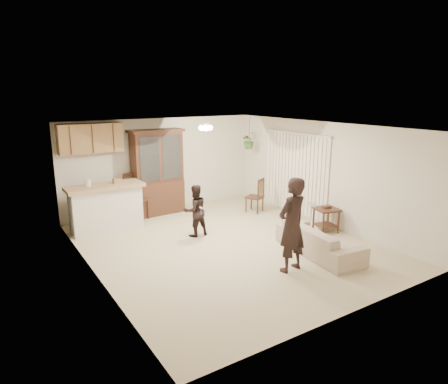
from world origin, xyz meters
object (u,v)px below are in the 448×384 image
adult (292,223)px  chair_bar (137,206)px  china_hutch (158,173)px  chair_hutch_left (139,206)px  chair_hutch_right (254,202)px  child (195,207)px  sofa (319,236)px  side_table (326,219)px

adult → chair_bar: 4.68m
china_hutch → chair_hutch_left: 1.00m
china_hutch → chair_hutch_right: size_ratio=2.40×
child → chair_hutch_right: 2.40m
chair_bar → chair_hutch_right: 3.12m
child → chair_hutch_left: 2.13m
sofa → chair_hutch_left: 4.79m
chair_bar → adult: bearing=-78.6°
sofa → chair_bar: size_ratio=1.61×
china_hutch → chair_bar: china_hutch is taller
side_table → chair_bar: bearing=135.1°
adult → side_table: bearing=-160.5°
adult → china_hutch: bearing=-91.5°
sofa → china_hutch: bearing=26.5°
sofa → child: (-1.59, 2.26, 0.31)m
child → chair_hutch_left: (-0.57, 2.01, -0.39)m
child → side_table: 3.06m
china_hutch → chair_hutch_left: bearing=-178.1°
chair_hutch_left → chair_hutch_right: 3.07m
side_table → chair_hutch_right: size_ratio=0.67×
child → sofa: bearing=125.4°
adult → chair_bar: bearing=-83.3°
chair_hutch_left → adult: bearing=-27.1°
china_hutch → sofa: bearing=-71.4°
adult → chair_hutch_left: adult is taller
sofa → chair_bar: (-2.25, 4.20, -0.04)m
sofa → side_table: (1.10, 0.86, -0.07)m
chair_hutch_left → china_hutch: bearing=52.1°
chair_bar → chair_hutch_left: 0.12m
chair_bar → child: bearing=-75.6°
sofa → adult: adult is taller
side_table → chair_hutch_left: 4.72m
china_hutch → chair_hutch_left: china_hutch is taller
chair_bar → chair_hutch_right: bearing=-26.3°
china_hutch → child: bearing=-91.7°
chair_hutch_left → chair_bar: bearing=-89.0°
sofa → chair_hutch_right: size_ratio=2.01×
child → chair_hutch_right: size_ratio=1.45×
side_table → chair_hutch_right: bearing=102.0°
chair_bar → sofa: bearing=-66.0°
china_hutch → side_table: china_hutch is taller
chair_hutch_right → child: bearing=-9.8°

